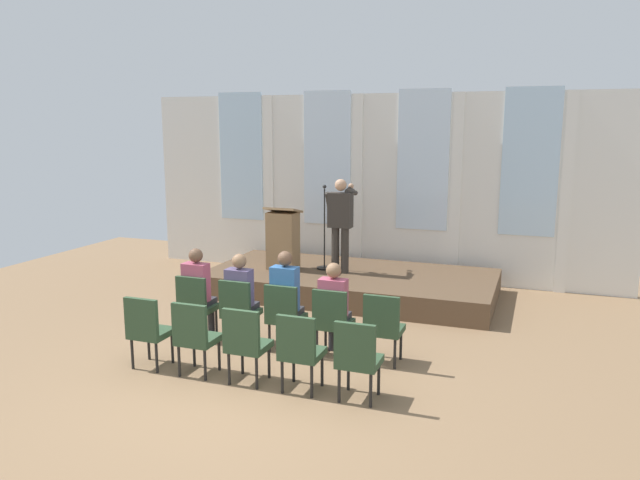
% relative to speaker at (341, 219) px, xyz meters
% --- Properties ---
extents(ground_plane, '(15.31, 15.31, 0.00)m').
position_rel_speaker_xyz_m(ground_plane, '(0.18, -4.31, -1.39)').
color(ground_plane, '#846647').
extents(rear_partition, '(9.70, 0.14, 3.69)m').
position_rel_speaker_xyz_m(rear_partition, '(0.22, 1.57, 0.48)').
color(rear_partition, silver).
rests_on(rear_partition, ground).
extents(stage_platform, '(5.08, 2.43, 0.41)m').
position_rel_speaker_xyz_m(stage_platform, '(0.18, 0.06, -1.18)').
color(stage_platform, brown).
rests_on(stage_platform, ground).
extents(speaker, '(0.52, 0.69, 1.68)m').
position_rel_speaker_xyz_m(speaker, '(0.00, 0.00, 0.00)').
color(speaker, '#332D28').
rests_on(speaker, stage_platform).
extents(mic_stand, '(0.28, 0.28, 1.56)m').
position_rel_speaker_xyz_m(mic_stand, '(-0.36, 0.15, -0.64)').
color(mic_stand, black).
rests_on(mic_stand, stage_platform).
extents(lectern, '(0.60, 0.48, 1.16)m').
position_rel_speaker_xyz_m(lectern, '(-1.08, -0.09, -0.42)').
color(lectern, '#93724C').
rests_on(lectern, stage_platform).
extents(chair_r0_c0, '(0.46, 0.44, 0.94)m').
position_rel_speaker_xyz_m(chair_r0_c0, '(-1.19, -2.94, -0.85)').
color(chair_r0_c0, black).
rests_on(chair_r0_c0, ground).
extents(audience_r0_c0, '(0.36, 0.39, 1.32)m').
position_rel_speaker_xyz_m(audience_r0_c0, '(-1.19, -2.86, -0.65)').
color(audience_r0_c0, '#2D2D33').
rests_on(audience_r0_c0, ground).
extents(chair_r0_c1, '(0.46, 0.44, 0.94)m').
position_rel_speaker_xyz_m(chair_r0_c1, '(-0.50, -2.94, -0.85)').
color(chair_r0_c1, black).
rests_on(chair_r0_c1, ground).
extents(audience_r0_c1, '(0.36, 0.39, 1.29)m').
position_rel_speaker_xyz_m(audience_r0_c1, '(-0.50, -2.86, -0.67)').
color(audience_r0_c1, '#2D2D33').
rests_on(audience_r0_c1, ground).
extents(chair_r0_c2, '(0.46, 0.44, 0.94)m').
position_rel_speaker_xyz_m(chair_r0_c2, '(0.18, -2.94, -0.85)').
color(chair_r0_c2, black).
rests_on(chair_r0_c2, ground).
extents(audience_r0_c2, '(0.36, 0.39, 1.38)m').
position_rel_speaker_xyz_m(audience_r0_c2, '(0.18, -2.87, -0.62)').
color(audience_r0_c2, '#2D2D33').
rests_on(audience_r0_c2, ground).
extents(chair_r0_c3, '(0.46, 0.44, 0.94)m').
position_rel_speaker_xyz_m(chair_r0_c3, '(0.86, -2.94, -0.85)').
color(chair_r0_c3, black).
rests_on(chair_r0_c3, ground).
extents(audience_r0_c3, '(0.36, 0.39, 1.27)m').
position_rel_speaker_xyz_m(audience_r0_c3, '(0.86, -2.86, -0.68)').
color(audience_r0_c3, '#2D2D33').
rests_on(audience_r0_c3, ground).
extents(chair_r0_c4, '(0.46, 0.44, 0.94)m').
position_rel_speaker_xyz_m(chair_r0_c4, '(1.55, -2.94, -0.85)').
color(chair_r0_c4, black).
rests_on(chair_r0_c4, ground).
extents(chair_r1_c0, '(0.46, 0.44, 0.94)m').
position_rel_speaker_xyz_m(chair_r1_c0, '(-1.19, -4.07, -0.85)').
color(chair_r1_c0, black).
rests_on(chair_r1_c0, ground).
extents(chair_r1_c1, '(0.46, 0.44, 0.94)m').
position_rel_speaker_xyz_m(chair_r1_c1, '(-0.50, -4.07, -0.85)').
color(chair_r1_c1, black).
rests_on(chair_r1_c1, ground).
extents(chair_r1_c2, '(0.46, 0.44, 0.94)m').
position_rel_speaker_xyz_m(chair_r1_c2, '(0.18, -4.07, -0.85)').
color(chair_r1_c2, black).
rests_on(chair_r1_c2, ground).
extents(chair_r1_c3, '(0.46, 0.44, 0.94)m').
position_rel_speaker_xyz_m(chair_r1_c3, '(0.86, -4.07, -0.85)').
color(chair_r1_c3, black).
rests_on(chair_r1_c3, ground).
extents(chair_r1_c4, '(0.46, 0.44, 0.94)m').
position_rel_speaker_xyz_m(chair_r1_c4, '(1.55, -4.07, -0.85)').
color(chair_r1_c4, black).
rests_on(chair_r1_c4, ground).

